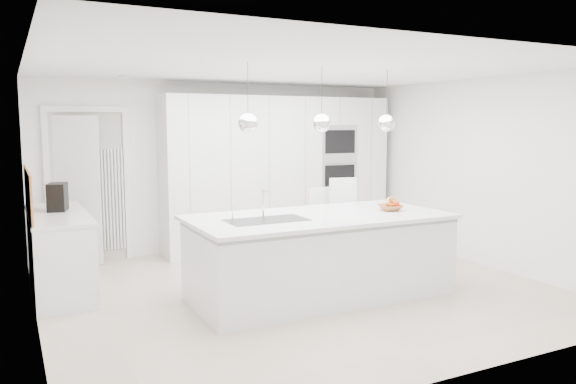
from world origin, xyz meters
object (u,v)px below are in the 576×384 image
fruit_bowl (390,208)px  espresso_machine (58,197)px  bar_stool_right (349,225)px  bar_stool_left (325,230)px  island_base (321,258)px

fruit_bowl → espresso_machine: espresso_machine is taller
fruit_bowl → bar_stool_right: bearing=90.3°
espresso_machine → bar_stool_left: espresso_machine is taller
bar_stool_left → bar_stool_right: bar_stool_right is taller
island_base → espresso_machine: bearing=146.7°
fruit_bowl → bar_stool_right: size_ratio=0.23×
island_base → fruit_bowl: size_ratio=10.16×
bar_stool_left → bar_stool_right: (0.27, -0.16, 0.06)m
fruit_bowl → bar_stool_left: 1.12m
espresso_machine → bar_stool_right: espresso_machine is taller
island_base → fruit_bowl: bearing=-3.0°
island_base → espresso_machine: size_ratio=8.76×
espresso_machine → island_base: bearing=-18.4°
espresso_machine → bar_stool_right: (3.42, -0.85, -0.47)m
island_base → bar_stool_right: bearing=42.2°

